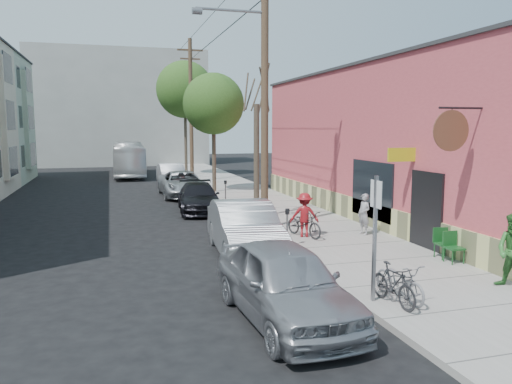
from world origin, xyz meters
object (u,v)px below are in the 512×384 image
object	(u,v)px
tree_bare	(257,161)
cyclist	(304,215)
sign_post	(375,227)
utility_pole_near	(263,89)
patron_grey	(364,214)
car_4	(171,175)
tree_leafy_mid	(213,104)
bus	(128,159)
parking_meter_far	(225,189)
car_0	(285,282)
parked_bike_a	(393,284)
parked_bike_b	(400,281)
car_2	(199,198)
parking_meter_near	(287,221)
car_3	(183,184)
car_1	(245,229)
tree_leafy_far	(185,90)
patio_chair_a	(454,248)
patio_chair_b	(444,244)

from	to	relation	value
tree_bare	cyclist	xyz separation A→B (m)	(0.53, -4.20, -1.63)
sign_post	utility_pole_near	size ratio (longest dim) A/B	0.28
patron_grey	car_4	distance (m)	18.93
tree_leafy_mid	car_4	xyz separation A→B (m)	(-2.00, 4.80, -4.60)
tree_bare	bus	xyz separation A→B (m)	(-4.58, 22.13, -1.16)
parking_meter_far	car_4	world-z (taller)	car_4
tree_leafy_mid	cyclist	size ratio (longest dim) A/B	4.52
tree_bare	car_0	bearing A→B (deg)	-103.33
parked_bike_a	parked_bike_b	bearing A→B (deg)	32.10
cyclist	parked_bike_a	xyz separation A→B (m)	(-0.69, -6.92, -0.32)
parking_meter_far	car_2	distance (m)	1.62
parking_meter_near	car_3	bearing A→B (deg)	95.99
parking_meter_far	cyclist	world-z (taller)	cyclist
tree_bare	car_4	bearing A→B (deg)	98.21
utility_pole_near	bus	distance (m)	25.09
patron_grey	sign_post	bearing A→B (deg)	-38.39
parking_meter_far	patron_grey	bearing A→B (deg)	-67.91
car_0	car_1	distance (m)	5.44
tree_leafy_far	patio_chair_a	xyz separation A→B (m)	(3.35, -29.20, -6.42)
tree_leafy_mid	tree_bare	bearing A→B (deg)	-90.00
tree_bare	patio_chair_a	size ratio (longest dim) A/B	5.47
utility_pole_near	parked_bike_b	xyz separation A→B (m)	(0.56, -8.60, -4.82)
car_0	car_3	world-z (taller)	car_0
parking_meter_far	patio_chair_a	size ratio (longest dim) A/B	1.41
car_1	car_2	bearing A→B (deg)	93.84
parked_bike_a	car_3	xyz separation A→B (m)	(-1.84, 19.52, 0.13)
tree_bare	car_0	distance (m)	11.36
patron_grey	utility_pole_near	bearing A→B (deg)	-136.72
patio_chair_b	cyclist	size ratio (longest dim) A/B	0.56
cyclist	car_4	size ratio (longest dim) A/B	0.34
car_0	parked_bike_a	bearing A→B (deg)	-7.68
parking_meter_far	tree_bare	distance (m)	3.95
tree_bare	parked_bike_a	size ratio (longest dim) A/B	3.18
cyclist	tree_leafy_far	bearing A→B (deg)	-69.46
patio_chair_a	bus	xyz separation A→B (m)	(-7.93, 30.74, 0.81)
patron_grey	tree_leafy_far	bearing A→B (deg)	174.53
patio_chair_a	bus	size ratio (longest dim) A/B	0.09
patron_grey	cyclist	xyz separation A→B (m)	(-2.19, 0.28, 0.04)
tree_bare	parking_meter_near	bearing A→B (deg)	-95.81
parked_bike_b	car_0	size ratio (longest dim) A/B	0.35
parked_bike_a	car_4	bearing A→B (deg)	88.64
car_1	car_2	xyz separation A→B (m)	(0.00, 8.45, -0.16)
bus	patio_chair_b	bearing A→B (deg)	-74.93
parking_meter_near	parking_meter_far	bearing A→B (deg)	90.00
car_2	patio_chair_a	bearing A→B (deg)	-60.23
sign_post	tree_leafy_far	distance (m)	31.79
parked_bike_a	patio_chair_a	bearing A→B (deg)	30.02
car_4	car_2	bearing A→B (deg)	-91.12
car_1	parking_meter_near	bearing A→B (deg)	8.00
patio_chair_b	parked_bike_a	xyz separation A→B (m)	(-3.56, -3.02, 0.01)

